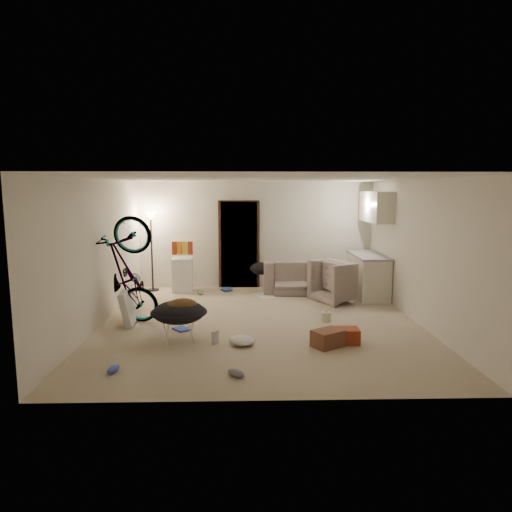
{
  "coord_description": "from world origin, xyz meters",
  "views": [
    {
      "loc": [
        -0.28,
        -7.76,
        2.32
      ],
      "look_at": [
        -0.06,
        0.6,
        1.1
      ],
      "focal_mm": 32.0,
      "sensor_mm": 36.0,
      "label": 1
    }
  ],
  "objects_px": {
    "floor_lamp": "(151,234)",
    "saucer_chair": "(179,317)",
    "tv_box": "(130,306)",
    "sofa": "(304,280)",
    "juicer": "(326,316)",
    "drink_case_b": "(346,336)",
    "bicycle": "(128,295)",
    "drink_case_a": "(328,338)",
    "kitchen_counter": "(368,276)",
    "mini_fridge": "(183,275)",
    "armchair": "(344,285)"
  },
  "relations": [
    {
      "from": "armchair",
      "to": "juicer",
      "type": "xyz_separation_m",
      "value": [
        -0.67,
        -1.61,
        -0.21
      ]
    },
    {
      "from": "sofa",
      "to": "mini_fridge",
      "type": "xyz_separation_m",
      "value": [
        -2.78,
        0.1,
        0.11
      ]
    },
    {
      "from": "kitchen_counter",
      "to": "saucer_chair",
      "type": "bearing_deg",
      "value": -141.94
    },
    {
      "from": "mini_fridge",
      "to": "drink_case_a",
      "type": "bearing_deg",
      "value": -59.12
    },
    {
      "from": "saucer_chair",
      "to": "sofa",
      "type": "bearing_deg",
      "value": 54.76
    },
    {
      "from": "floor_lamp",
      "to": "saucer_chair",
      "type": "height_order",
      "value": "floor_lamp"
    },
    {
      "from": "floor_lamp",
      "to": "bicycle",
      "type": "height_order",
      "value": "floor_lamp"
    },
    {
      "from": "sofa",
      "to": "drink_case_b",
      "type": "xyz_separation_m",
      "value": [
        0.17,
        -3.57,
        -0.16
      ]
    },
    {
      "from": "juicer",
      "to": "mini_fridge",
      "type": "bearing_deg",
      "value": 138.76
    },
    {
      "from": "kitchen_counter",
      "to": "armchair",
      "type": "height_order",
      "value": "kitchen_counter"
    },
    {
      "from": "sofa",
      "to": "mini_fridge",
      "type": "distance_m",
      "value": 2.79
    },
    {
      "from": "saucer_chair",
      "to": "drink_case_b",
      "type": "relative_size",
      "value": 2.18
    },
    {
      "from": "armchair",
      "to": "bicycle",
      "type": "relative_size",
      "value": 0.5
    },
    {
      "from": "bicycle",
      "to": "juicer",
      "type": "xyz_separation_m",
      "value": [
        3.47,
        0.04,
        -0.4
      ]
    },
    {
      "from": "tv_box",
      "to": "drink_case_a",
      "type": "xyz_separation_m",
      "value": [
        3.26,
        -1.36,
        -0.17
      ]
    },
    {
      "from": "floor_lamp",
      "to": "tv_box",
      "type": "relative_size",
      "value": 2.0
    },
    {
      "from": "sofa",
      "to": "juicer",
      "type": "relative_size",
      "value": 7.65
    },
    {
      "from": "sofa",
      "to": "saucer_chair",
      "type": "bearing_deg",
      "value": 54.44
    },
    {
      "from": "armchair",
      "to": "drink_case_b",
      "type": "xyz_separation_m",
      "value": [
        -0.58,
        -2.77,
        -0.2
      ]
    },
    {
      "from": "mini_fridge",
      "to": "drink_case_b",
      "type": "bearing_deg",
      "value": -55.11
    },
    {
      "from": "bicycle",
      "to": "sofa",
      "type": "bearing_deg",
      "value": -45.05
    },
    {
      "from": "mini_fridge",
      "to": "drink_case_b",
      "type": "relative_size",
      "value": 1.94
    },
    {
      "from": "sofa",
      "to": "drink_case_b",
      "type": "distance_m",
      "value": 3.58
    },
    {
      "from": "floor_lamp",
      "to": "drink_case_b",
      "type": "height_order",
      "value": "floor_lamp"
    },
    {
      "from": "saucer_chair",
      "to": "juicer",
      "type": "bearing_deg",
      "value": 21.15
    },
    {
      "from": "mini_fridge",
      "to": "tv_box",
      "type": "bearing_deg",
      "value": -107.77
    },
    {
      "from": "drink_case_a",
      "to": "drink_case_b",
      "type": "xyz_separation_m",
      "value": [
        0.3,
        0.15,
        -0.01
      ]
    },
    {
      "from": "saucer_chair",
      "to": "drink_case_a",
      "type": "xyz_separation_m",
      "value": [
        2.25,
        -0.35,
        -0.24
      ]
    },
    {
      "from": "kitchen_counter",
      "to": "armchair",
      "type": "distance_m",
      "value": 0.7
    },
    {
      "from": "tv_box",
      "to": "juicer",
      "type": "relative_size",
      "value": 3.71
    },
    {
      "from": "armchair",
      "to": "saucer_chair",
      "type": "distance_m",
      "value": 4.04
    },
    {
      "from": "juicer",
      "to": "saucer_chair",
      "type": "bearing_deg",
      "value": -158.85
    },
    {
      "from": "kitchen_counter",
      "to": "drink_case_b",
      "type": "height_order",
      "value": "kitchen_counter"
    },
    {
      "from": "saucer_chair",
      "to": "juicer",
      "type": "xyz_separation_m",
      "value": [
        2.46,
        0.95,
        -0.27
      ]
    },
    {
      "from": "drink_case_a",
      "to": "juicer",
      "type": "distance_m",
      "value": 1.32
    },
    {
      "from": "armchair",
      "to": "mini_fridge",
      "type": "height_order",
      "value": "mini_fridge"
    },
    {
      "from": "floor_lamp",
      "to": "sofa",
      "type": "distance_m",
      "value": 3.64
    },
    {
      "from": "armchair",
      "to": "floor_lamp",
      "type": "bearing_deg",
      "value": 50.69
    },
    {
      "from": "mini_fridge",
      "to": "drink_case_a",
      "type": "height_order",
      "value": "mini_fridge"
    },
    {
      "from": "kitchen_counter",
      "to": "mini_fridge",
      "type": "bearing_deg",
      "value": 172.41
    },
    {
      "from": "armchair",
      "to": "saucer_chair",
      "type": "relative_size",
      "value": 1.1
    },
    {
      "from": "mini_fridge",
      "to": "juicer",
      "type": "height_order",
      "value": "mini_fridge"
    },
    {
      "from": "drink_case_b",
      "to": "juicer",
      "type": "xyz_separation_m",
      "value": [
        -0.09,
        1.16,
        -0.02
      ]
    },
    {
      "from": "drink_case_a",
      "to": "juicer",
      "type": "relative_size",
      "value": 1.81
    },
    {
      "from": "sofa",
      "to": "saucer_chair",
      "type": "height_order",
      "value": "saucer_chair"
    },
    {
      "from": "juicer",
      "to": "tv_box",
      "type": "bearing_deg",
      "value": 179.13
    },
    {
      "from": "floor_lamp",
      "to": "mini_fridge",
      "type": "relative_size",
      "value": 2.35
    },
    {
      "from": "floor_lamp",
      "to": "mini_fridge",
      "type": "distance_m",
      "value": 1.16
    },
    {
      "from": "armchair",
      "to": "mini_fridge",
      "type": "relative_size",
      "value": 1.24
    },
    {
      "from": "drink_case_a",
      "to": "saucer_chair",
      "type": "bearing_deg",
      "value": 138.64
    }
  ]
}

